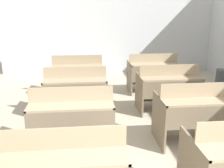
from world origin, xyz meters
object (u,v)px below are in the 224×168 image
(bench_second_left, at_px, (72,118))
(bench_second_right, at_px, (197,113))
(bench_third_left, at_px, (76,90))
(bench_back_left, at_px, (78,74))
(bench_third_right, at_px, (168,88))
(wastepaper_bin, at_px, (222,76))
(bench_back_right, at_px, (153,72))

(bench_second_left, xyz_separation_m, bench_second_right, (1.88, 0.00, 0.00))
(bench_third_left, height_order, bench_back_left, same)
(bench_third_left, bearing_deg, bench_third_right, -0.14)
(bench_second_right, height_order, wastepaper_bin, bench_second_right)
(bench_second_right, relative_size, wastepaper_bin, 3.26)
(bench_third_left, xyz_separation_m, bench_third_right, (1.83, -0.00, 0.00))
(bench_third_left, xyz_separation_m, bench_back_right, (1.85, 1.29, 0.00))
(bench_second_right, height_order, bench_back_left, same)
(bench_second_left, xyz_separation_m, bench_third_right, (1.85, 1.32, 0.00))
(bench_back_left, bearing_deg, bench_second_left, -90.43)
(bench_second_left, relative_size, bench_back_right, 1.00)
(bench_third_left, bearing_deg, bench_second_left, -90.61)
(bench_second_left, distance_m, wastepaper_bin, 5.20)
(bench_back_left, bearing_deg, bench_third_left, -90.24)
(bench_third_left, xyz_separation_m, wastepaper_bin, (4.02, 1.95, -0.31))
(bench_second_left, bearing_deg, wastepaper_bin, 39.01)
(bench_third_left, relative_size, bench_back_right, 1.00)
(bench_back_left, height_order, bench_back_right, same)
(bench_back_right, relative_size, wastepaper_bin, 3.26)
(bench_third_right, bearing_deg, bench_second_right, -88.51)
(bench_third_right, bearing_deg, bench_second_left, -144.55)
(wastepaper_bin, bearing_deg, bench_back_right, -163.12)
(bench_second_left, height_order, bench_back_left, same)
(bench_third_left, height_order, bench_third_right, same)
(bench_second_right, relative_size, bench_third_left, 1.00)
(bench_second_left, distance_m, bench_second_right, 1.88)
(bench_second_left, xyz_separation_m, bench_back_left, (0.02, 2.61, 0.00))
(bench_second_left, relative_size, bench_third_right, 1.00)
(bench_second_right, xyz_separation_m, bench_third_right, (-0.03, 1.31, 0.00))
(bench_third_left, bearing_deg, bench_second_right, -35.23)
(bench_third_left, distance_m, bench_back_right, 2.26)
(bench_second_right, bearing_deg, bench_back_right, 90.32)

